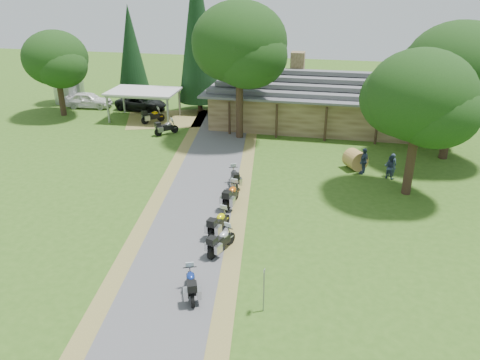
% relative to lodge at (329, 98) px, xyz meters
% --- Properties ---
extents(ground, '(120.00, 120.00, 0.00)m').
position_rel_lodge_xyz_m(ground, '(-6.00, -24.00, -2.45)').
color(ground, '#335818').
rests_on(ground, ground).
extents(driveway, '(51.95, 51.95, 0.00)m').
position_rel_lodge_xyz_m(driveway, '(-6.50, -20.00, -2.45)').
color(driveway, '#4D4D50').
rests_on(driveway, ground).
extents(lodge, '(21.40, 9.40, 4.90)m').
position_rel_lodge_xyz_m(lodge, '(0.00, 0.00, 0.00)').
color(lodge, brown).
rests_on(lodge, ground).
extents(silo, '(3.21, 3.21, 6.33)m').
position_rel_lodge_xyz_m(silo, '(-27.06, 2.59, 0.71)').
color(silo, gray).
rests_on(silo, ground).
extents(carport, '(6.42, 4.41, 2.72)m').
position_rel_lodge_xyz_m(carport, '(-16.78, -1.68, -1.09)').
color(carport, silver).
rests_on(carport, ground).
extents(car_white_sedan, '(3.09, 6.17, 1.98)m').
position_rel_lodge_xyz_m(car_white_sedan, '(-24.04, 0.99, -1.46)').
color(car_white_sedan, white).
rests_on(car_white_sedan, ground).
extents(car_dark_suv, '(3.14, 5.84, 2.13)m').
position_rel_lodge_xyz_m(car_dark_suv, '(-18.41, 1.21, -1.39)').
color(car_dark_suv, black).
rests_on(car_dark_suv, ground).
extents(motorcycle_row_a, '(1.26, 1.97, 1.28)m').
position_rel_lodge_xyz_m(motorcycle_row_a, '(-4.56, -26.10, -1.81)').
color(motorcycle_row_a, navy).
rests_on(motorcycle_row_a, ground).
extents(motorcycle_row_b, '(1.27, 2.04, 1.33)m').
position_rel_lodge_xyz_m(motorcycle_row_b, '(-4.15, -22.53, -1.79)').
color(motorcycle_row_b, '#AFB1B7').
rests_on(motorcycle_row_b, ground).
extents(motorcycle_row_c, '(1.05, 2.11, 1.38)m').
position_rel_lodge_xyz_m(motorcycle_row_c, '(-4.70, -20.85, -1.76)').
color(motorcycle_row_c, '#E1DC00').
rests_on(motorcycle_row_c, ground).
extents(motorcycle_row_d, '(0.89, 2.16, 1.44)m').
position_rel_lodge_xyz_m(motorcycle_row_d, '(-4.81, -17.55, -1.73)').
color(motorcycle_row_d, '#CB580F').
rests_on(motorcycle_row_d, ground).
extents(motorcycle_row_e, '(1.25, 1.99, 1.29)m').
position_rel_lodge_xyz_m(motorcycle_row_e, '(-5.25, -14.75, -1.80)').
color(motorcycle_row_e, black).
rests_on(motorcycle_row_e, ground).
extents(motorcycle_carport_a, '(1.84, 1.96, 1.39)m').
position_rel_lodge_xyz_m(motorcycle_carport_a, '(-15.62, -2.70, -1.76)').
color(motorcycle_carport_a, '#D9A002').
rests_on(motorcycle_carport_a, ground).
extents(motorcycle_carport_b, '(1.80, 1.84, 1.33)m').
position_rel_lodge_xyz_m(motorcycle_carport_b, '(-13.23, -5.66, -1.79)').
color(motorcycle_carport_b, slate).
rests_on(motorcycle_carport_b, ground).
extents(person_a, '(0.54, 0.39, 1.89)m').
position_rel_lodge_xyz_m(person_a, '(4.71, -11.00, -1.51)').
color(person_a, '#2F3D56').
rests_on(person_a, ground).
extents(person_b, '(0.65, 0.59, 1.87)m').
position_rel_lodge_xyz_m(person_b, '(4.54, -11.39, -1.51)').
color(person_b, '#2F3D56').
rests_on(person_b, ground).
extents(person_c, '(0.67, 0.74, 2.15)m').
position_rel_lodge_xyz_m(person_c, '(2.88, -10.96, -1.38)').
color(person_c, '#2F3D56').
rests_on(person_c, ground).
extents(hay_bale, '(1.81, 1.78, 1.35)m').
position_rel_lodge_xyz_m(hay_bale, '(2.34, -10.18, -1.77)').
color(hay_bale, olive).
rests_on(hay_bale, ground).
extents(sign_post, '(0.36, 0.06, 1.97)m').
position_rel_lodge_xyz_m(sign_post, '(-1.42, -26.47, -1.46)').
color(sign_post, gray).
rests_on(sign_post, ground).
extents(oak_lodge_left, '(7.41, 7.41, 12.41)m').
position_rel_lodge_xyz_m(oak_lodge_left, '(-6.99, -5.16, 3.75)').
color(oak_lodge_left, black).
rests_on(oak_lodge_left, ground).
extents(oak_lodge_right, '(7.47, 7.47, 10.64)m').
position_rel_lodge_xyz_m(oak_lodge_right, '(8.76, -6.68, 2.87)').
color(oak_lodge_right, black).
rests_on(oak_lodge_right, ground).
extents(oak_driveway, '(6.26, 6.26, 9.95)m').
position_rel_lodge_xyz_m(oak_driveway, '(5.42, -13.64, 2.52)').
color(oak_driveway, black).
rests_on(oak_driveway, ground).
extents(oak_silo, '(5.91, 5.91, 8.76)m').
position_rel_lodge_xyz_m(oak_silo, '(-25.05, -2.09, 1.93)').
color(oak_silo, black).
rests_on(oak_silo, ground).
extents(cedar_near, '(4.06, 4.06, 14.78)m').
position_rel_lodge_xyz_m(cedar_near, '(-12.56, 2.15, 4.94)').
color(cedar_near, black).
rests_on(cedar_near, ground).
extents(cedar_far, '(3.37, 3.37, 9.87)m').
position_rel_lodge_xyz_m(cedar_far, '(-20.39, 4.26, 2.48)').
color(cedar_far, black).
rests_on(cedar_far, ground).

